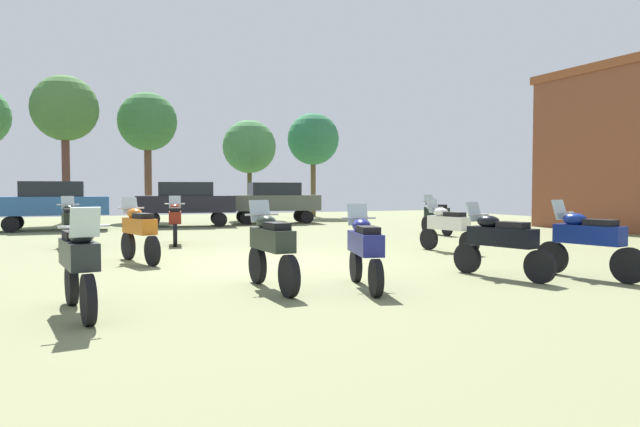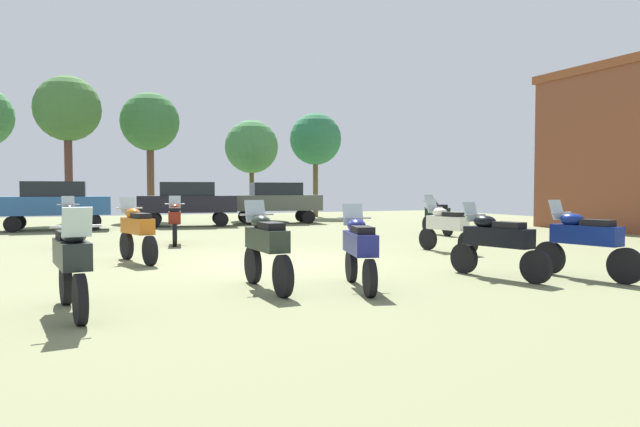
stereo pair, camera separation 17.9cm
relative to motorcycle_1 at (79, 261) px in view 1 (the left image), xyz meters
name	(u,v)px [view 1 (the left image)]	position (x,y,z in m)	size (l,w,h in m)	color
ground_plane	(272,263)	(4.22, 4.22, -0.74)	(44.00, 52.00, 0.02)	#767A53
motorcycle_1	(79,261)	(0.00, 0.00, 0.00)	(0.63, 2.14, 1.48)	black
motorcycle_2	(500,241)	(7.47, 0.29, -0.01)	(0.77, 2.21, 1.45)	black
motorcycle_3	(587,240)	(8.94, -0.43, 0.01)	(0.71, 2.17, 1.49)	black
motorcycle_4	(69,222)	(-0.05, 9.86, 0.01)	(0.62, 2.29, 1.49)	black
motorcycle_5	(139,231)	(1.40, 5.47, 0.01)	(0.76, 2.12, 1.51)	black
motorcycle_6	(175,221)	(2.93, 9.64, 0.00)	(0.68, 2.11, 1.49)	black
motorcycle_7	(436,215)	(12.53, 9.62, 0.00)	(0.62, 2.19, 1.48)	black
motorcycle_8	(365,247)	(4.52, 0.27, -0.02)	(0.78, 2.08, 1.44)	black
motorcycle_9	(448,226)	(9.29, 4.47, -0.02)	(0.69, 2.06, 1.44)	black
motorcycle_10	(271,246)	(3.03, 0.81, 0.01)	(0.62, 2.19, 1.51)	black
car_1	(53,202)	(-0.62, 17.58, 0.44)	(4.39, 2.01, 2.00)	black
car_3	(186,201)	(4.85, 18.04, 0.44)	(4.54, 2.48, 2.00)	black
car_4	(274,200)	(9.29, 18.61, 0.44)	(4.51, 2.37, 2.00)	black
tree_1	(65,110)	(-0.10, 23.20, 4.91)	(3.24, 3.24, 7.32)	brown
tree_5	(147,123)	(4.05, 24.64, 4.59)	(3.20, 3.20, 6.98)	brown
tree_6	(313,140)	(13.67, 24.05, 3.95)	(3.13, 3.13, 6.27)	brown
tree_8	(249,147)	(9.43, 23.28, 3.33)	(3.00, 3.00, 5.58)	#4F4724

